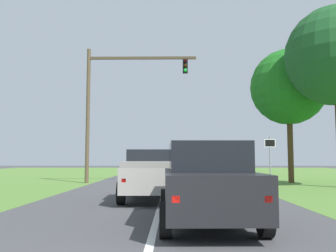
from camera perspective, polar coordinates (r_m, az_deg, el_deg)
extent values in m
plane|color=#424244|center=(14.57, -0.96, -11.18)|extent=(120.00, 120.00, 0.00)
cube|color=black|center=(8.94, 6.00, -9.84)|extent=(2.07, 4.81, 0.91)
cube|color=black|center=(9.15, 5.79, -4.77)|extent=(1.80, 2.99, 0.68)
cube|color=red|center=(6.54, 1.22, -11.27)|extent=(0.14, 0.06, 0.12)
cube|color=red|center=(6.79, 15.25, -10.87)|extent=(0.14, 0.06, 0.12)
cylinder|color=black|center=(10.40, -0.44, -11.68)|extent=(0.25, 0.72, 0.72)
cylinder|color=black|center=(10.59, 10.50, -11.48)|extent=(0.25, 0.72, 0.72)
cylinder|color=black|center=(7.47, -0.39, -14.33)|extent=(0.25, 0.72, 0.72)
cylinder|color=black|center=(7.74, 14.83, -13.85)|extent=(0.25, 0.72, 0.72)
cube|color=#B7B2A8|center=(14.19, -2.25, -7.98)|extent=(2.20, 5.17, 0.86)
cube|color=black|center=(13.92, -2.27, -5.00)|extent=(1.89, 1.99, 0.62)
cube|color=#9C978F|center=(12.59, -2.46, -5.96)|extent=(2.03, 1.99, 0.20)
cube|color=red|center=(11.73, -6.88, -8.38)|extent=(0.14, 0.06, 0.12)
cube|color=red|center=(11.66, 1.64, -8.43)|extent=(0.14, 0.06, 0.12)
cylinder|color=black|center=(15.87, -5.92, -9.19)|extent=(0.27, 0.81, 0.80)
cylinder|color=black|center=(15.81, 1.77, -9.23)|extent=(0.27, 0.81, 0.80)
cylinder|color=black|center=(12.72, -7.28, -10.23)|extent=(0.27, 0.81, 0.80)
cylinder|color=black|center=(12.65, 2.35, -10.30)|extent=(0.27, 0.81, 0.80)
cylinder|color=brown|center=(24.01, -12.32, 1.67)|extent=(0.24, 0.24, 8.61)
cube|color=#4C3D2B|center=(24.19, -4.00, 10.47)|extent=(6.92, 0.16, 0.16)
cube|color=black|center=(23.99, 2.69, 9.24)|extent=(0.32, 0.28, 0.90)
sphere|color=black|center=(23.92, 2.70, 10.02)|extent=(0.22, 0.22, 0.22)
sphere|color=black|center=(23.84, 2.70, 9.32)|extent=(0.22, 0.22, 0.22)
sphere|color=#1ED83F|center=(23.77, 2.70, 8.62)|extent=(0.22, 0.22, 0.22)
cylinder|color=gray|center=(20.71, 15.57, -5.37)|extent=(0.08, 0.08, 2.73)
cube|color=white|center=(20.70, 15.52, -2.57)|extent=(0.60, 0.03, 0.44)
cube|color=black|center=(20.68, 15.53, -2.57)|extent=(0.52, 0.01, 0.36)
cylinder|color=#4C351E|center=(24.93, 18.45, -3.34)|extent=(0.36, 0.36, 4.35)
sphere|color=#1D691D|center=(25.35, 18.20, 5.79)|extent=(4.93, 4.93, 4.93)
sphere|color=#1C4F24|center=(22.68, 24.63, 9.90)|extent=(5.54, 5.54, 5.54)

